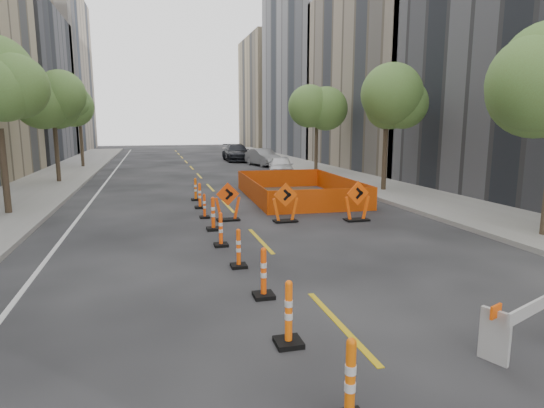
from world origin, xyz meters
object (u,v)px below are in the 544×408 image
object	(u,v)px
chevron_sign_center	(285,203)
parked_car_far	(237,153)
channelizer_2	(264,273)
chevron_sign_right	(357,201)
channelizer_5	(213,214)
parked_car_mid	(263,157)
channelizer_1	(289,313)
channelizer_4	(221,229)
channelizer_8	(196,189)
chevron_sign_left	(228,202)
channelizer_6	(204,206)
channelizer_3	(239,248)
channelizer_0	(350,382)
channelizer_7	(200,196)
parked_car_near	(281,166)
barricade_board	(535,328)

from	to	relation	value
chevron_sign_center	parked_car_far	distance (m)	27.64
channelizer_2	chevron_sign_right	distance (m)	8.08
channelizer_5	chevron_sign_center	bearing A→B (deg)	13.14
channelizer_2	parked_car_mid	distance (m)	29.58
channelizer_1	channelizer_5	xyz separation A→B (m)	(-0.10, 8.22, 0.02)
channelizer_4	channelizer_5	bearing A→B (deg)	88.51
channelizer_8	chevron_sign_left	xyz separation A→B (m)	(0.71, -4.79, 0.18)
channelizer_1	parked_car_mid	distance (m)	31.61
channelizer_6	parked_car_mid	bearing A→B (deg)	70.59
channelizer_3	channelizer_6	distance (m)	6.17
channelizer_0	chevron_sign_center	distance (m)	11.17
channelizer_6	channelizer_1	bearing A→B (deg)	-89.12
chevron_sign_center	chevron_sign_right	bearing A→B (deg)	-6.43
channelizer_7	channelizer_3	bearing A→B (deg)	-89.37
channelizer_5	channelizer_7	size ratio (longest dim) A/B	1.05
parked_car_far	chevron_sign_right	bearing A→B (deg)	-90.96
channelizer_2	chevron_sign_center	bearing A→B (deg)	70.08
channelizer_0	parked_car_near	size ratio (longest dim) A/B	0.27
channelizer_8	barricade_board	distance (m)	16.05
channelizer_0	chevron_sign_center	size ratio (longest dim) A/B	0.77
channelizer_8	parked_car_mid	world-z (taller)	parked_car_mid
channelizer_0	channelizer_5	distance (m)	10.28
channelizer_7	parked_car_far	xyz separation A→B (m)	(5.94, 23.96, 0.26)
channelizer_7	parked_car_mid	bearing A→B (deg)	68.73
channelizer_1	parked_car_mid	world-z (taller)	parked_car_mid
channelizer_0	channelizer_8	bearing A→B (deg)	90.74
channelizer_3	barricade_board	size ratio (longest dim) A/B	0.54
channelizer_5	channelizer_6	world-z (taller)	channelizer_5
channelizer_5	barricade_board	bearing A→B (deg)	-69.31
chevron_sign_center	channelizer_8	bearing A→B (deg)	119.46
channelizer_1	barricade_board	xyz separation A→B (m)	(3.48, -1.26, -0.09)
channelizer_1	barricade_board	bearing A→B (deg)	-19.94
channelizer_8	chevron_sign_center	bearing A→B (deg)	-64.40
channelizer_5	parked_car_near	world-z (taller)	parked_car_near
channelizer_3	chevron_sign_right	distance (m)	6.69
channelizer_8	channelizer_1	bearing A→B (deg)	-89.60
channelizer_2	channelizer_6	bearing A→B (deg)	91.78
channelizer_3	parked_car_near	world-z (taller)	parked_car_near
channelizer_6	channelizer_7	size ratio (longest dim) A/B	0.86
channelizer_1	channelizer_2	world-z (taller)	channelizer_1
channelizer_4	channelizer_5	size ratio (longest dim) A/B	0.89
channelizer_5	chevron_sign_right	size ratio (longest dim) A/B	0.77
channelizer_4	channelizer_7	size ratio (longest dim) A/B	0.94
channelizer_2	chevron_sign_right	xyz separation A→B (m)	(5.02, 6.32, 0.21)
barricade_board	parked_car_mid	bearing A→B (deg)	61.15
channelizer_0	barricade_board	distance (m)	3.46
channelizer_3	channelizer_8	distance (m)	10.28
channelizer_6	parked_car_near	distance (m)	14.17
channelizer_3	channelizer_8	size ratio (longest dim) A/B	0.94
channelizer_8	parked_car_mid	size ratio (longest dim) A/B	0.24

